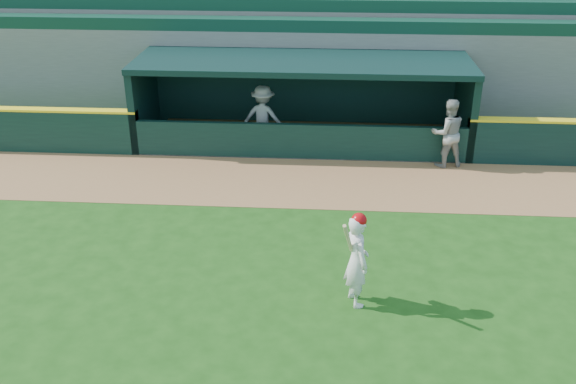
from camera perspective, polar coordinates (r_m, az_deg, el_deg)
name	(u,v)px	position (r m, az deg, el deg)	size (l,w,h in m)	color
ground	(282,292)	(12.06, -0.51, -8.88)	(120.00, 120.00, 0.00)	#194310
warning_track	(297,182)	(16.33, 0.77, 0.89)	(40.00, 3.00, 0.01)	#91623A
dugout_player_front	(447,133)	(17.50, 13.99, 5.12)	(0.90, 0.70, 1.86)	gray
dugout_player_inside	(263,117)	(18.26, -2.23, 6.67)	(1.18, 0.68, 1.82)	gray
dugout	(303,95)	(18.75, 1.32, 8.63)	(9.40, 2.80, 2.46)	slate
stands	(310,27)	(22.93, 1.93, 14.43)	(34.50, 6.25, 7.01)	slate
batter_at_plate	(357,259)	(11.37, 6.14, -5.93)	(0.61, 0.84, 1.82)	silver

